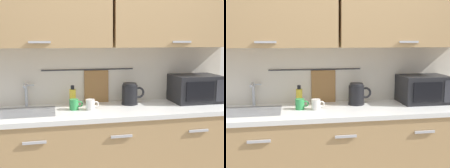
% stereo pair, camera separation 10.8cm
% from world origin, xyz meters
% --- Properties ---
extents(counter_unit, '(2.53, 0.64, 0.90)m').
position_xyz_m(counter_unit, '(-0.01, 0.30, 0.46)').
color(counter_unit, tan).
rests_on(counter_unit, ground).
extents(back_wall_assembly, '(3.70, 0.41, 2.50)m').
position_xyz_m(back_wall_assembly, '(-0.00, 0.53, 1.52)').
color(back_wall_assembly, silver).
rests_on(back_wall_assembly, ground).
extents(sink_faucet, '(0.09, 0.17, 0.22)m').
position_xyz_m(sink_faucet, '(-0.78, 0.53, 1.04)').
color(sink_faucet, '#B2B5BA').
rests_on(sink_faucet, counter_unit).
extents(microwave, '(0.46, 0.35, 0.27)m').
position_xyz_m(microwave, '(0.86, 0.41, 1.04)').
color(microwave, black).
rests_on(microwave, counter_unit).
extents(electric_kettle, '(0.23, 0.16, 0.21)m').
position_xyz_m(electric_kettle, '(0.19, 0.43, 1.00)').
color(electric_kettle, black).
rests_on(electric_kettle, counter_unit).
extents(dish_soap_bottle, '(0.06, 0.06, 0.20)m').
position_xyz_m(dish_soap_bottle, '(-0.36, 0.46, 0.99)').
color(dish_soap_bottle, yellow).
rests_on(dish_soap_bottle, counter_unit).
extents(mug_near_sink, '(0.12, 0.08, 0.09)m').
position_xyz_m(mug_near_sink, '(-0.21, 0.29, 0.95)').
color(mug_near_sink, silver).
rests_on(mug_near_sink, counter_unit).
extents(mug_by_kettle, '(0.12, 0.08, 0.09)m').
position_xyz_m(mug_by_kettle, '(-0.35, 0.32, 0.95)').
color(mug_by_kettle, green).
rests_on(mug_by_kettle, counter_unit).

